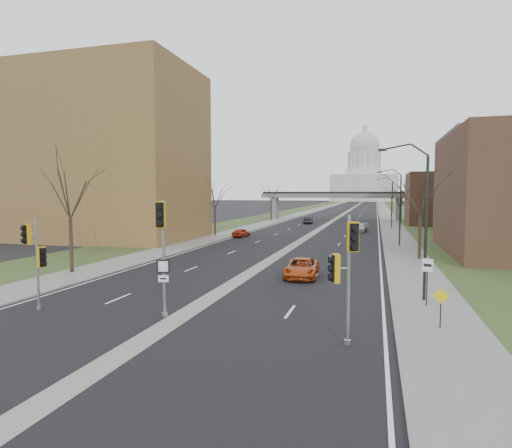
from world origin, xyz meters
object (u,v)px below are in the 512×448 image
at_px(car_right_near, 302,268).
at_px(car_right_mid, 360,228).
at_px(car_left_far, 308,220).
at_px(signal_pole_right, 345,261).
at_px(signal_pole_left, 35,252).
at_px(warning_sign, 441,302).
at_px(signal_pole_median, 162,237).
at_px(speed_limit_sign, 427,273).
at_px(car_left_near, 241,233).

distance_m(car_right_near, car_right_mid, 38.59).
xyz_separation_m(car_left_far, car_right_near, (7.87, -54.57, -0.05)).
height_order(signal_pole_right, car_right_mid, signal_pole_right).
bearing_deg(car_right_mid, car_left_far, 130.95).
bearing_deg(car_right_mid, signal_pole_left, -98.22).
xyz_separation_m(warning_sign, car_right_mid, (-5.13, 48.89, -0.62)).
height_order(signal_pole_left, signal_pole_median, signal_pole_median).
bearing_deg(signal_pole_right, car_right_mid, 70.56).
bearing_deg(car_right_mid, car_right_near, -86.63).
relative_size(speed_limit_sign, car_right_near, 0.51).
xyz_separation_m(speed_limit_sign, warning_sign, (0.15, -3.90, -0.56)).
distance_m(signal_pole_left, warning_sign, 19.68).
relative_size(speed_limit_sign, warning_sign, 1.39).
height_order(speed_limit_sign, car_right_mid, speed_limit_sign).
distance_m(signal_pole_right, car_left_far, 69.11).
relative_size(signal_pole_right, car_right_mid, 1.13).
bearing_deg(car_right_near, signal_pole_left, -136.11).
height_order(signal_pole_median, car_left_near, signal_pole_median).
distance_m(car_left_far, car_right_mid, 19.27).
bearing_deg(car_left_far, signal_pole_median, 89.66).
xyz_separation_m(speed_limit_sign, car_right_mid, (-4.98, 44.99, -1.18)).
distance_m(signal_pole_left, signal_pole_median, 6.93).
distance_m(speed_limit_sign, car_right_near, 10.17).
xyz_separation_m(car_right_near, car_right_mid, (2.76, 38.49, -0.01)).
bearing_deg(signal_pole_median, speed_limit_sign, 8.60).
xyz_separation_m(signal_pole_median, car_left_far, (-3.13, 66.57, -3.25)).
bearing_deg(car_left_far, warning_sign, 100.61).
bearing_deg(speed_limit_sign, car_left_far, 118.53).
height_order(speed_limit_sign, warning_sign, speed_limit_sign).
bearing_deg(car_left_far, car_right_near, 95.18).
xyz_separation_m(signal_pole_median, signal_pole_right, (8.70, -1.46, -0.58)).
relative_size(speed_limit_sign, car_left_near, 0.69).
bearing_deg(signal_pole_left, signal_pole_right, 16.92).
distance_m(signal_pole_right, car_right_near, 14.30).
relative_size(warning_sign, car_right_near, 0.37).
distance_m(warning_sign, car_left_far, 66.85).
relative_size(signal_pole_left, car_left_near, 1.29).
height_order(signal_pole_left, car_right_near, signal_pole_left).
height_order(signal_pole_median, car_right_mid, signal_pole_median).
height_order(signal_pole_left, car_left_far, signal_pole_left).
bearing_deg(car_right_mid, signal_pole_median, -90.97).
height_order(signal_pole_right, car_left_near, signal_pole_right).
height_order(signal_pole_median, car_right_near, signal_pole_median).
bearing_deg(signal_pole_median, car_left_far, 77.48).
bearing_deg(signal_pole_left, car_left_far, 107.03).
xyz_separation_m(signal_pole_right, speed_limit_sign, (3.78, 6.97, -1.55)).
relative_size(signal_pole_left, warning_sign, 2.62).
distance_m(signal_pole_right, speed_limit_sign, 8.08).
bearing_deg(signal_pole_right, car_left_near, 92.34).
bearing_deg(signal_pole_left, car_right_near, 67.53).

